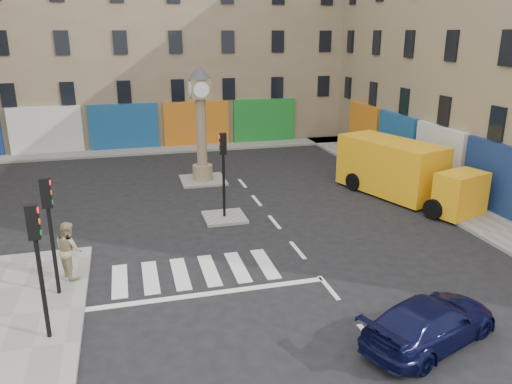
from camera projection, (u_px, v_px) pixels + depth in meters
name	position (u px, v px, depth m)	size (l,w,h in m)	color
ground	(341.00, 303.00, 15.11)	(120.00, 120.00, 0.00)	black
sidewalk_right	(415.00, 186.00, 26.41)	(2.60, 30.00, 0.15)	gray
sidewalk_far	(156.00, 150.00, 34.54)	(32.00, 2.40, 0.15)	gray
island_near	(224.00, 217.00, 21.97)	(1.80, 1.80, 0.12)	gray
island_far	(203.00, 180.00, 27.49)	(2.40, 2.40, 0.12)	gray
building_far	(143.00, 23.00, 37.30)	(32.00, 10.00, 17.00)	#8D795E
traffic_light_left_near	(37.00, 251.00, 12.47)	(0.28, 0.22, 3.70)	black
traffic_light_left_far	(49.00, 218.00, 14.68)	(0.28, 0.22, 3.70)	black
traffic_light_island	(223.00, 162.00, 21.19)	(0.28, 0.22, 3.70)	black
clock_pillar	(201.00, 117.00, 26.42)	(1.20, 1.20, 6.10)	#877558
navy_sedan	(431.00, 322.00, 13.04)	(1.74, 4.27, 1.24)	black
yellow_van	(402.00, 171.00, 24.41)	(4.41, 7.82, 2.73)	#F8AB14
pedestrian_tan	(69.00, 249.00, 16.21)	(0.93, 0.72, 1.90)	#9C8960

